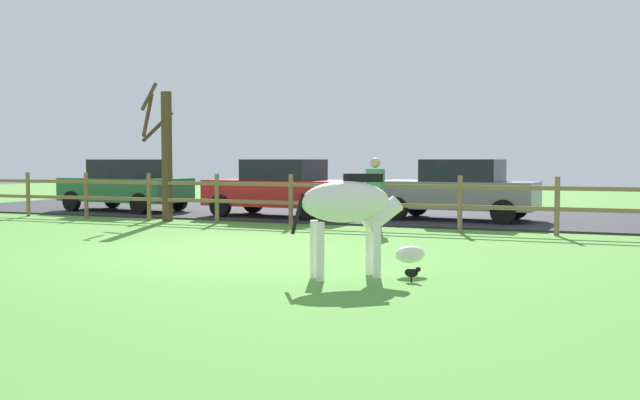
% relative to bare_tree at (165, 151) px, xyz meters
% --- Properties ---
extents(ground_plane, '(60.00, 60.00, 0.00)m').
position_rel_bare_tree_xyz_m(ground_plane, '(4.42, -5.07, -1.82)').
color(ground_plane, '#549338').
extents(parking_asphalt, '(28.00, 7.40, 0.05)m').
position_rel_bare_tree_xyz_m(parking_asphalt, '(4.42, 4.23, -1.79)').
color(parking_asphalt, '#2D2D33').
rests_on(parking_asphalt, ground_plane).
extents(paddock_fence, '(20.48, 0.11, 1.25)m').
position_rel_bare_tree_xyz_m(paddock_fence, '(3.61, -0.07, -1.11)').
color(paddock_fence, olive).
rests_on(paddock_fence, ground_plane).
extents(bare_tree, '(0.82, 1.30, 3.65)m').
position_rel_bare_tree_xyz_m(bare_tree, '(0.00, 0.00, 0.00)').
color(bare_tree, '#513A23').
rests_on(bare_tree, ground_plane).
extents(zebra, '(1.61, 1.38, 1.41)m').
position_rel_bare_tree_xyz_m(zebra, '(7.43, -6.69, -0.89)').
color(zebra, white).
rests_on(zebra, ground_plane).
extents(crow_on_grass, '(0.21, 0.10, 0.20)m').
position_rel_bare_tree_xyz_m(crow_on_grass, '(8.28, -6.72, -1.69)').
color(crow_on_grass, black).
rests_on(crow_on_grass, ground_plane).
extents(parked_car_grey, '(4.11, 2.11, 1.56)m').
position_rel_bare_tree_xyz_m(parked_car_grey, '(7.16, 2.58, -0.98)').
color(parked_car_grey, slate).
rests_on(parked_car_grey, parking_asphalt).
extents(parked_car_red, '(4.12, 2.13, 1.56)m').
position_rel_bare_tree_xyz_m(parked_car_red, '(2.44, 1.86, -0.98)').
color(parked_car_red, red).
rests_on(parked_car_red, parking_asphalt).
extents(parked_car_green, '(4.17, 2.24, 1.56)m').
position_rel_bare_tree_xyz_m(parked_car_green, '(-2.85, 2.14, -0.98)').
color(parked_car_green, '#236B38').
rests_on(parked_car_green, parking_asphalt).
extents(visitor_near_fence, '(0.40, 0.30, 1.64)m').
position_rel_bare_tree_xyz_m(visitor_near_fence, '(5.93, -0.73, -0.91)').
color(visitor_near_fence, '#232847').
rests_on(visitor_near_fence, ground_plane).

